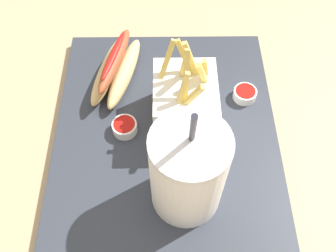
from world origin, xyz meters
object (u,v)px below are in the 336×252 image
at_px(ketchup_cup_2, 126,127).
at_px(ketchup_cup_1, 247,94).
at_px(fries_basket, 187,102).
at_px(hot_dog_1, 118,68).
at_px(soda_cup, 190,172).

bearing_deg(ketchup_cup_2, ketchup_cup_1, 108.03).
distance_m(fries_basket, ketchup_cup_1, 0.12).
xyz_separation_m(fries_basket, hot_dog_1, (-0.09, -0.11, -0.02)).
height_order(soda_cup, hot_dog_1, soda_cup).
xyz_separation_m(soda_cup, fries_basket, (-0.13, 0.00, -0.03)).
distance_m(ketchup_cup_1, ketchup_cup_2, 0.21).
xyz_separation_m(fries_basket, ketchup_cup_2, (0.02, -0.09, -0.03)).
bearing_deg(ketchup_cup_1, soda_cup, -30.96).
bearing_deg(fries_basket, ketchup_cup_1, 112.30).
relative_size(soda_cup, fries_basket, 1.46).
relative_size(soda_cup, hot_dog_1, 1.36).
relative_size(fries_basket, ketchup_cup_2, 3.97).
distance_m(hot_dog_1, ketchup_cup_2, 0.11).
bearing_deg(soda_cup, ketchup_cup_1, 149.04).
bearing_deg(fries_basket, hot_dog_1, -127.72).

